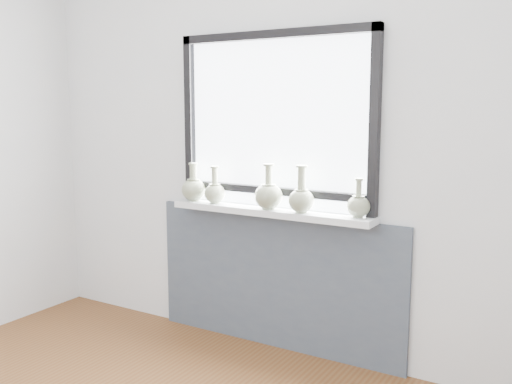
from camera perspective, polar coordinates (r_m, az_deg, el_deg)
The scene contains 9 objects.
back_wall at distance 3.48m, azimuth 2.20°, elevation 5.12°, with size 3.60×0.02×2.60m, color silver.
apron_panel at distance 3.61m, azimuth 1.89°, elevation -8.82°, with size 1.70×0.03×0.86m, color #434D59.
windowsill at distance 3.44m, azimuth 1.37°, elevation -1.96°, with size 1.32×0.18×0.04m, color white.
window at distance 3.44m, azimuth 1.92°, elevation 7.44°, with size 1.30×0.06×1.05m.
vase_a at distance 3.72m, azimuth -6.26°, elevation 0.38°, with size 0.16×0.16×0.25m.
vase_b at distance 3.62m, azimuth -4.14°, elevation 0.03°, with size 0.13×0.13×0.24m.
vase_c at distance 3.39m, azimuth 1.25°, elevation -0.27°, with size 0.17×0.17×0.27m.
vase_d at distance 3.29m, azimuth 4.56°, elevation -0.61°, with size 0.15×0.15×0.28m.
vase_e at distance 3.20m, azimuth 10.20°, elevation -1.29°, with size 0.13×0.13×0.22m.
Camera 1 is at (1.66, -1.24, 1.51)m, focal length 40.00 mm.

